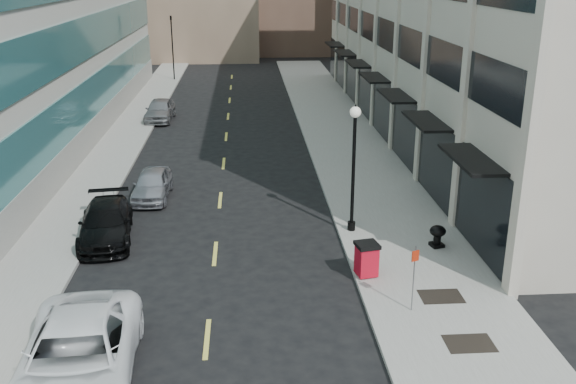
{
  "coord_description": "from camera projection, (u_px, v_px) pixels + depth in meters",
  "views": [
    {
      "loc": [
        1.29,
        -14.61,
        10.43
      ],
      "look_at": [
        2.84,
        8.35,
        2.33
      ],
      "focal_mm": 40.0,
      "sensor_mm": 36.0,
      "label": 1
    }
  ],
  "objects": [
    {
      "name": "traffic_signal",
      "position": [
        171.0,
        20.0,
        60.06
      ],
      "size": [
        0.66,
        0.66,
        6.98
      ],
      "color": "black",
      "rests_on": "ground"
    },
    {
      "name": "sidewalk_right",
      "position": [
        356.0,
        160.0,
        36.41
      ],
      "size": [
        5.0,
        80.0,
        0.15
      ],
      "primitive_type": "cube",
      "color": "gray",
      "rests_on": "ground"
    },
    {
      "name": "grate_far",
      "position": [
        441.0,
        296.0,
        21.14
      ],
      "size": [
        1.4,
        1.0,
        0.01
      ],
      "primitive_type": "cube",
      "color": "black",
      "rests_on": "sidewalk_right"
    },
    {
      "name": "trash_bin",
      "position": [
        367.0,
        258.0,
        22.38
      ],
      "size": [
        0.9,
        0.93,
        1.24
      ],
      "rotation": [
        0.0,
        0.0,
        0.2
      ],
      "color": "#B80C1F",
      "rests_on": "sidewalk_right"
    },
    {
      "name": "urn_planter",
      "position": [
        438.0,
        234.0,
        24.76
      ],
      "size": [
        0.62,
        0.62,
        0.86
      ],
      "rotation": [
        0.0,
        0.0,
        0.23
      ],
      "color": "black",
      "rests_on": "sidewalk_right"
    },
    {
      "name": "grate_mid",
      "position": [
        469.0,
        343.0,
        18.51
      ],
      "size": [
        1.4,
        1.0,
        0.01
      ],
      "primitive_type": "cube",
      "color": "black",
      "rests_on": "sidewalk_right"
    },
    {
      "name": "road_centerline",
      "position": [
        222.0,
        180.0,
        33.13
      ],
      "size": [
        0.15,
        68.2,
        0.01
      ],
      "color": "#D8CC4C",
      "rests_on": "ground"
    },
    {
      "name": "car_black_pickup",
      "position": [
        106.0,
        223.0,
        25.72
      ],
      "size": [
        2.59,
        5.13,
        1.43
      ],
      "primitive_type": "imported",
      "rotation": [
        0.0,
        0.0,
        0.12
      ],
      "color": "black",
      "rests_on": "ground"
    },
    {
      "name": "sidewalk_left",
      "position": [
        106.0,
        164.0,
        35.52
      ],
      "size": [
        3.0,
        80.0,
        0.15
      ],
      "primitive_type": "cube",
      "color": "gray",
      "rests_on": "ground"
    },
    {
      "name": "ground",
      "position": [
        203.0,
        380.0,
        17.13
      ],
      "size": [
        160.0,
        160.0,
        0.0
      ],
      "primitive_type": "plane",
      "color": "black",
      "rests_on": "ground"
    },
    {
      "name": "sign_post",
      "position": [
        414.0,
        269.0,
        19.83
      ],
      "size": [
        0.25,
        0.13,
        2.22
      ],
      "rotation": [
        0.0,
        0.0,
        0.39
      ],
      "color": "slate",
      "rests_on": "sidewalk_right"
    },
    {
      "name": "lamppost",
      "position": [
        354.0,
        158.0,
        25.47
      ],
      "size": [
        0.44,
        0.44,
        5.29
      ],
      "color": "black",
      "rests_on": "sidewalk_right"
    },
    {
      "name": "car_white_van",
      "position": [
        77.0,
        358.0,
        16.56
      ],
      "size": [
        3.35,
        6.52,
        1.76
      ],
      "primitive_type": "imported",
      "rotation": [
        0.0,
        0.0,
        0.07
      ],
      "color": "white",
      "rests_on": "ground"
    },
    {
      "name": "car_grey_sedan",
      "position": [
        160.0,
        110.0,
        45.7
      ],
      "size": [
        2.0,
        4.63,
        1.56
      ],
      "primitive_type": "imported",
      "rotation": [
        0.0,
        0.0,
        -0.04
      ],
      "color": "gray",
      "rests_on": "ground"
    },
    {
      "name": "car_silver_sedan",
      "position": [
        152.0,
        184.0,
        30.36
      ],
      "size": [
        1.72,
        4.08,
        1.38
      ],
      "primitive_type": "imported",
      "rotation": [
        0.0,
        0.0,
        -0.02
      ],
      "color": "#97989F",
      "rests_on": "ground"
    }
  ]
}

